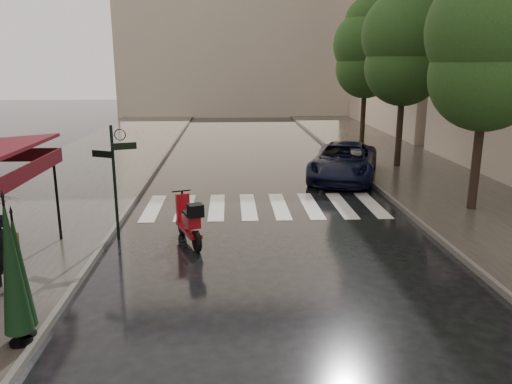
{
  "coord_description": "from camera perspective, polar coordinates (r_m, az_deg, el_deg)",
  "views": [
    {
      "loc": [
        1.84,
        -10.03,
        4.6
      ],
      "look_at": [
        2.52,
        2.49,
        1.4
      ],
      "focal_mm": 35.0,
      "sensor_mm": 36.0,
      "label": 1
    }
  ],
  "objects": [
    {
      "name": "sidewalk_far",
      "position": [
        24.01,
        17.48,
        2.76
      ],
      "size": [
        5.5,
        60.0,
        0.12
      ],
      "primitive_type": "cube",
      "color": "#38332D",
      "rests_on": "ground"
    },
    {
      "name": "parked_car",
      "position": [
        20.82,
        9.99,
        3.45
      ],
      "size": [
        4.07,
        5.93,
        1.51
      ],
      "primitive_type": "imported",
      "rotation": [
        0.0,
        0.0,
        -0.32
      ],
      "color": "black",
      "rests_on": "ground"
    },
    {
      "name": "tree_mid",
      "position": [
        23.34,
        16.74,
        16.18
      ],
      "size": [
        3.8,
        3.8,
        8.34
      ],
      "color": "black",
      "rests_on": "sidewalk_far"
    },
    {
      "name": "curb_near",
      "position": [
        22.73,
        -11.38,
        2.55
      ],
      "size": [
        0.12,
        60.0,
        0.16
      ],
      "primitive_type": "cube",
      "color": "#595651",
      "rests_on": "ground"
    },
    {
      "name": "tree_near",
      "position": [
        16.93,
        25.15,
        15.46
      ],
      "size": [
        3.8,
        3.8,
        7.99
      ],
      "color": "black",
      "rests_on": "sidewalk_far"
    },
    {
      "name": "scooter",
      "position": [
        13.24,
        -7.63,
        -3.4
      ],
      "size": [
        0.94,
        1.88,
        1.29
      ],
      "rotation": [
        0.0,
        0.0,
        0.35
      ],
      "color": "black",
      "rests_on": "ground"
    },
    {
      "name": "tree_far",
      "position": [
        30.08,
        12.51,
        15.63
      ],
      "size": [
        3.8,
        3.8,
        8.16
      ],
      "color": "black",
      "rests_on": "sidewalk_far"
    },
    {
      "name": "crosswalk",
      "position": [
        16.71,
        0.91,
        -1.64
      ],
      "size": [
        7.85,
        3.2,
        0.01
      ],
      "color": "silver",
      "rests_on": "ground"
    },
    {
      "name": "sidewalk_near",
      "position": [
        23.37,
        -18.8,
        2.35
      ],
      "size": [
        6.0,
        60.0,
        0.12
      ],
      "primitive_type": "cube",
      "color": "#38332D",
      "rests_on": "ground"
    },
    {
      "name": "parasol_back",
      "position": [
        9.16,
        -25.53,
        -8.06
      ],
      "size": [
        0.42,
        0.42,
        2.25
      ],
      "color": "black",
      "rests_on": "sidewalk_near"
    },
    {
      "name": "backdrop_building",
      "position": [
        48.34,
        -1.83,
        20.73
      ],
      "size": [
        22.0,
        6.0,
        20.0
      ],
      "primitive_type": "cube",
      "color": "#BAA98E",
      "rests_on": "ground"
    },
    {
      "name": "parasol_front",
      "position": [
        8.92,
        -26.16,
        -7.55
      ],
      "size": [
        0.46,
        0.46,
        2.57
      ],
      "color": "black",
      "rests_on": "sidewalk_near"
    },
    {
      "name": "signpost",
      "position": [
        13.66,
        -15.88,
        2.07
      ],
      "size": [
        1.17,
        0.29,
        3.1
      ],
      "color": "black",
      "rests_on": "ground"
    },
    {
      "name": "ground",
      "position": [
        11.18,
        -12.5,
        -10.34
      ],
      "size": [
        120.0,
        120.0,
        0.0
      ],
      "primitive_type": "plane",
      "color": "black",
      "rests_on": "ground"
    },
    {
      "name": "curb_far",
      "position": [
        23.17,
        10.98,
        2.8
      ],
      "size": [
        0.12,
        60.0,
        0.16
      ],
      "primitive_type": "cube",
      "color": "#595651",
      "rests_on": "ground"
    }
  ]
}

